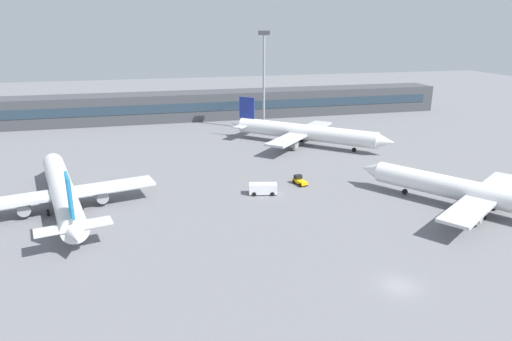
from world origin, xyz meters
The scene contains 8 objects.
ground_plane centered at (0.00, 40.00, 0.00)m, with size 400.00×400.00×0.00m, color slate.
terminal_building centered at (0.00, 110.37, 4.50)m, with size 151.61×12.13×9.00m.
airplane_near centered at (24.89, 17.74, 3.29)m, with size 28.21×37.96×10.79m.
airplane_mid centered at (-43.16, 36.62, 3.35)m, with size 31.09×43.90×10.98m.
airplane_far centered at (12.60, 67.20, 3.49)m, with size 36.08×34.73×11.45m.
baggage_tug_yellow centered at (0.70, 38.25, 0.80)m, with size 2.41×3.83×1.75m.
service_van_white centered at (-7.88, 34.60, 1.11)m, with size 5.51×3.19×2.08m.
floodlight_tower_west centered at (6.75, 88.20, 16.53)m, with size 3.20×0.80×28.93m.
Camera 1 is at (-28.70, -42.43, 30.15)m, focal length 31.80 mm.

